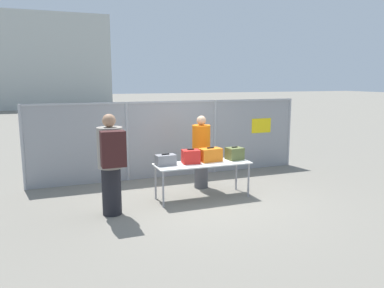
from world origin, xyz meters
TOP-DOWN VIEW (x-y plane):
  - ground_plane at (0.00, 0.00)m, footprint 120.00×120.00m
  - fence_section at (0.02, 1.97)m, footprint 7.06×0.07m
  - inspection_table at (0.01, 0.02)m, footprint 1.99×0.67m
  - suitcase_grey at (-0.77, 0.10)m, footprint 0.41×0.26m
  - suitcase_red at (-0.23, 0.09)m, footprint 0.38×0.31m
  - suitcase_orange at (0.23, 0.12)m, footprint 0.48×0.30m
  - suitcase_olive at (0.79, 0.10)m, footprint 0.36×0.32m
  - traveler_hooded at (-1.92, -0.35)m, footprint 0.46×0.71m
  - security_worker_near at (0.27, 0.74)m, footprint 0.41×0.41m
  - utility_trailer at (0.43, 3.95)m, footprint 3.33×2.16m
  - distant_hangar at (-5.65, 30.99)m, footprint 16.09×9.16m

SIDE VIEW (x-z plane):
  - ground_plane at x=0.00m, z-range 0.00..0.00m
  - utility_trailer at x=0.43m, z-range 0.06..0.73m
  - inspection_table at x=0.01m, z-range 0.32..1.06m
  - suitcase_grey at x=-0.77m, z-range 0.73..0.97m
  - security_worker_near at x=0.27m, z-range 0.03..1.68m
  - suitcase_olive at x=0.79m, z-range 0.73..1.02m
  - suitcase_orange at x=0.23m, z-range 0.73..1.04m
  - suitcase_red at x=-0.23m, z-range 0.73..1.04m
  - fence_section at x=0.02m, z-range 0.05..1.98m
  - traveler_hooded at x=-1.92m, z-range 0.09..1.95m
  - distant_hangar at x=-5.65m, z-range 0.00..7.92m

